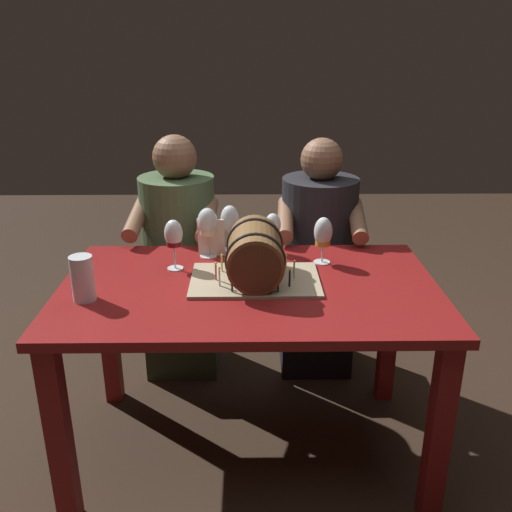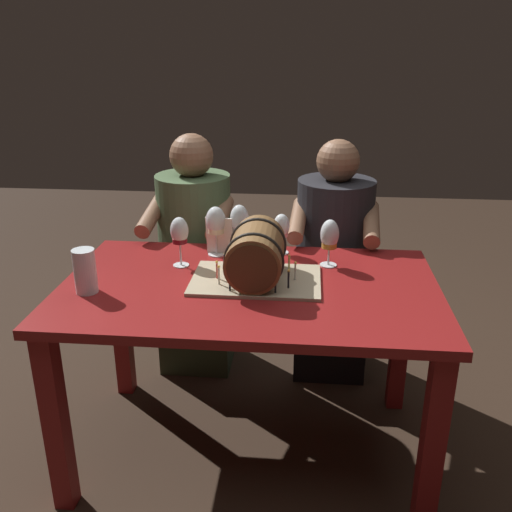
{
  "view_description": "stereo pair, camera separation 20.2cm",
  "coord_description": "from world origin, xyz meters",
  "px_view_note": "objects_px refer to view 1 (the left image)",
  "views": [
    {
      "loc": [
        -0.0,
        -1.86,
        1.57
      ],
      "look_at": [
        0.02,
        0.03,
        0.83
      ],
      "focal_mm": 39.37,
      "sensor_mm": 36.0,
      "label": 1
    },
    {
      "loc": [
        0.2,
        -1.85,
        1.57
      ],
      "look_at": [
        0.02,
        0.03,
        0.83
      ],
      "focal_mm": 39.37,
      "sensor_mm": 36.0,
      "label": 2
    }
  ],
  "objects_px": {
    "wine_glass_red": "(175,236)",
    "wine_glass_white": "(208,224)",
    "menu_card": "(212,237)",
    "wine_glass_empty": "(231,220)",
    "beer_pint": "(84,280)",
    "wine_glass_amber": "(324,234)",
    "person_seated_left": "(181,265)",
    "wine_glass_rose": "(274,227)",
    "person_seated_right": "(318,266)",
    "dining_table": "(250,312)",
    "barrel_cake": "(256,256)"
  },
  "relations": [
    {
      "from": "wine_glass_red",
      "to": "menu_card",
      "type": "xyz_separation_m",
      "value": [
        0.13,
        0.14,
        -0.06
      ]
    },
    {
      "from": "person_seated_left",
      "to": "barrel_cake",
      "type": "bearing_deg",
      "value": -60.19
    },
    {
      "from": "wine_glass_empty",
      "to": "menu_card",
      "type": "xyz_separation_m",
      "value": [
        -0.07,
        -0.07,
        -0.05
      ]
    },
    {
      "from": "person_seated_right",
      "to": "menu_card",
      "type": "bearing_deg",
      "value": -143.8
    },
    {
      "from": "dining_table",
      "to": "barrel_cake",
      "type": "height_order",
      "value": "barrel_cake"
    },
    {
      "from": "wine_glass_rose",
      "to": "person_seated_left",
      "type": "height_order",
      "value": "person_seated_left"
    },
    {
      "from": "wine_glass_amber",
      "to": "beer_pint",
      "type": "distance_m",
      "value": 0.91
    },
    {
      "from": "wine_glass_amber",
      "to": "wine_glass_rose",
      "type": "distance_m",
      "value": 0.23
    },
    {
      "from": "menu_card",
      "to": "beer_pint",
      "type": "bearing_deg",
      "value": -126.75
    },
    {
      "from": "wine_glass_amber",
      "to": "menu_card",
      "type": "height_order",
      "value": "wine_glass_amber"
    },
    {
      "from": "wine_glass_white",
      "to": "person_seated_left",
      "type": "distance_m",
      "value": 0.51
    },
    {
      "from": "wine_glass_white",
      "to": "wine_glass_empty",
      "type": "xyz_separation_m",
      "value": [
        0.09,
        0.07,
        -0.01
      ]
    },
    {
      "from": "wine_glass_white",
      "to": "menu_card",
      "type": "distance_m",
      "value": 0.06
    },
    {
      "from": "beer_pint",
      "to": "wine_glass_amber",
      "type": "bearing_deg",
      "value": 21.08
    },
    {
      "from": "wine_glass_amber",
      "to": "person_seated_left",
      "type": "xyz_separation_m",
      "value": [
        -0.62,
        0.43,
        -0.31
      ]
    },
    {
      "from": "wine_glass_red",
      "to": "beer_pint",
      "type": "distance_m",
      "value": 0.39
    },
    {
      "from": "wine_glass_empty",
      "to": "wine_glass_amber",
      "type": "bearing_deg",
      "value": -21.9
    },
    {
      "from": "wine_glass_white",
      "to": "dining_table",
      "type": "bearing_deg",
      "value": -59.88
    },
    {
      "from": "wine_glass_empty",
      "to": "beer_pint",
      "type": "distance_m",
      "value": 0.68
    },
    {
      "from": "dining_table",
      "to": "wine_glass_white",
      "type": "distance_m",
      "value": 0.41
    },
    {
      "from": "wine_glass_amber",
      "to": "wine_glass_rose",
      "type": "bearing_deg",
      "value": 148.02
    },
    {
      "from": "wine_glass_red",
      "to": "wine_glass_empty",
      "type": "distance_m",
      "value": 0.29
    },
    {
      "from": "dining_table",
      "to": "wine_glass_red",
      "type": "relative_size",
      "value": 6.91
    },
    {
      "from": "dining_table",
      "to": "beer_pint",
      "type": "height_order",
      "value": "beer_pint"
    },
    {
      "from": "dining_table",
      "to": "wine_glass_amber",
      "type": "height_order",
      "value": "wine_glass_amber"
    },
    {
      "from": "wine_glass_amber",
      "to": "wine_glass_empty",
      "type": "height_order",
      "value": "wine_glass_empty"
    },
    {
      "from": "beer_pint",
      "to": "menu_card",
      "type": "bearing_deg",
      "value": 45.07
    },
    {
      "from": "wine_glass_empty",
      "to": "menu_card",
      "type": "relative_size",
      "value": 1.21
    },
    {
      "from": "beer_pint",
      "to": "person_seated_right",
      "type": "distance_m",
      "value": 1.2
    },
    {
      "from": "wine_glass_amber",
      "to": "person_seated_right",
      "type": "xyz_separation_m",
      "value": [
        0.04,
        0.43,
        -0.31
      ]
    },
    {
      "from": "wine_glass_rose",
      "to": "wine_glass_white",
      "type": "distance_m",
      "value": 0.27
    },
    {
      "from": "menu_card",
      "to": "person_seated_right",
      "type": "relative_size",
      "value": 0.14
    },
    {
      "from": "barrel_cake",
      "to": "person_seated_right",
      "type": "xyz_separation_m",
      "value": [
        0.31,
        0.62,
        -0.29
      ]
    },
    {
      "from": "wine_glass_red",
      "to": "person_seated_left",
      "type": "relative_size",
      "value": 0.17
    },
    {
      "from": "wine_glass_white",
      "to": "wine_glass_rose",
      "type": "bearing_deg",
      "value": 9.53
    },
    {
      "from": "beer_pint",
      "to": "person_seated_left",
      "type": "height_order",
      "value": "person_seated_left"
    },
    {
      "from": "wine_glass_white",
      "to": "wine_glass_red",
      "type": "bearing_deg",
      "value": -132.19
    },
    {
      "from": "wine_glass_rose",
      "to": "menu_card",
      "type": "xyz_separation_m",
      "value": [
        -0.25,
        -0.04,
        -0.03
      ]
    },
    {
      "from": "dining_table",
      "to": "wine_glass_rose",
      "type": "xyz_separation_m",
      "value": [
        0.1,
        0.33,
        0.22
      ]
    },
    {
      "from": "barrel_cake",
      "to": "wine_glass_empty",
      "type": "relative_size",
      "value": 2.42
    },
    {
      "from": "person_seated_right",
      "to": "dining_table",
      "type": "bearing_deg",
      "value": -117.15
    },
    {
      "from": "barrel_cake",
      "to": "person_seated_left",
      "type": "bearing_deg",
      "value": 119.81
    },
    {
      "from": "wine_glass_red",
      "to": "wine_glass_white",
      "type": "xyz_separation_m",
      "value": [
        0.12,
        0.13,
        0.0
      ]
    },
    {
      "from": "wine_glass_amber",
      "to": "person_seated_left",
      "type": "bearing_deg",
      "value": 145.03
    },
    {
      "from": "barrel_cake",
      "to": "wine_glass_empty",
      "type": "height_order",
      "value": "barrel_cake"
    },
    {
      "from": "wine_glass_red",
      "to": "beer_pint",
      "type": "height_order",
      "value": "wine_glass_red"
    },
    {
      "from": "barrel_cake",
      "to": "wine_glass_amber",
      "type": "relative_size",
      "value": 2.5
    },
    {
      "from": "dining_table",
      "to": "menu_card",
      "type": "height_order",
      "value": "menu_card"
    },
    {
      "from": "wine_glass_red",
      "to": "beer_pint",
      "type": "relative_size",
      "value": 1.25
    },
    {
      "from": "wine_glass_red",
      "to": "person_seated_left",
      "type": "height_order",
      "value": "person_seated_left"
    }
  ]
}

